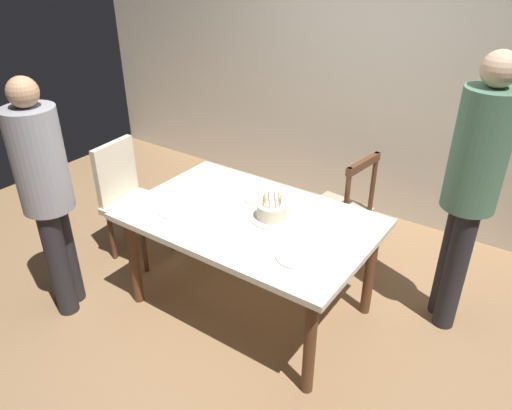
{
  "coord_description": "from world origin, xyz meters",
  "views": [
    {
      "loc": [
        1.57,
        -2.18,
        2.33
      ],
      "look_at": [
        0.05,
        0.0,
        0.84
      ],
      "focal_mm": 33.95,
      "sensor_mm": 36.0,
      "label": 1
    }
  ],
  "objects_px": {
    "dining_table": "(250,227)",
    "person_celebrant": "(46,188)",
    "plate_near_guest": "(295,257)",
    "plate_near_celebrant": "(175,211)",
    "person_guest": "(472,183)",
    "birthday_cake": "(272,212)",
    "chair_spindle_back": "(338,212)",
    "plate_far_side": "(260,198)",
    "chair_upholstered": "(129,195)"
  },
  "relations": [
    {
      "from": "plate_far_side",
      "to": "plate_near_guest",
      "type": "relative_size",
      "value": 1.0
    },
    {
      "from": "plate_near_celebrant",
      "to": "person_guest",
      "type": "height_order",
      "value": "person_guest"
    },
    {
      "from": "dining_table",
      "to": "birthday_cake",
      "type": "height_order",
      "value": "birthday_cake"
    },
    {
      "from": "plate_far_side",
      "to": "person_celebrant",
      "type": "xyz_separation_m",
      "value": [
        -0.99,
        -0.95,
        0.19
      ]
    },
    {
      "from": "dining_table",
      "to": "plate_far_side",
      "type": "xyz_separation_m",
      "value": [
        -0.08,
        0.23,
        0.09
      ]
    },
    {
      "from": "plate_near_celebrant",
      "to": "chair_spindle_back",
      "type": "distance_m",
      "value": 1.29
    },
    {
      "from": "plate_far_side",
      "to": "chair_spindle_back",
      "type": "xyz_separation_m",
      "value": [
        0.32,
        0.6,
        -0.29
      ]
    },
    {
      "from": "dining_table",
      "to": "chair_upholstered",
      "type": "height_order",
      "value": "chair_upholstered"
    },
    {
      "from": "birthday_cake",
      "to": "chair_upholstered",
      "type": "height_order",
      "value": "chair_upholstered"
    },
    {
      "from": "birthday_cake",
      "to": "plate_near_guest",
      "type": "relative_size",
      "value": 1.27
    },
    {
      "from": "birthday_cake",
      "to": "person_celebrant",
      "type": "xyz_separation_m",
      "value": [
        -1.2,
        -0.77,
        0.14
      ]
    },
    {
      "from": "person_celebrant",
      "to": "person_guest",
      "type": "distance_m",
      "value": 2.62
    },
    {
      "from": "plate_far_side",
      "to": "person_guest",
      "type": "bearing_deg",
      "value": 19.3
    },
    {
      "from": "birthday_cake",
      "to": "chair_upholstered",
      "type": "relative_size",
      "value": 0.29
    },
    {
      "from": "birthday_cake",
      "to": "plate_far_side",
      "type": "relative_size",
      "value": 1.27
    },
    {
      "from": "plate_near_celebrant",
      "to": "person_celebrant",
      "type": "xyz_separation_m",
      "value": [
        -0.63,
        -0.49,
        0.19
      ]
    },
    {
      "from": "chair_upholstered",
      "to": "person_guest",
      "type": "height_order",
      "value": "person_guest"
    },
    {
      "from": "chair_spindle_back",
      "to": "person_celebrant",
      "type": "distance_m",
      "value": 2.08
    },
    {
      "from": "birthday_cake",
      "to": "person_guest",
      "type": "height_order",
      "value": "person_guest"
    },
    {
      "from": "plate_far_side",
      "to": "person_celebrant",
      "type": "bearing_deg",
      "value": -136.09
    },
    {
      "from": "person_celebrant",
      "to": "dining_table",
      "type": "bearing_deg",
      "value": 33.97
    },
    {
      "from": "birthday_cake",
      "to": "person_celebrant",
      "type": "height_order",
      "value": "person_celebrant"
    },
    {
      "from": "birthday_cake",
      "to": "plate_near_celebrant",
      "type": "distance_m",
      "value": 0.64
    },
    {
      "from": "plate_near_celebrant",
      "to": "chair_spindle_back",
      "type": "xyz_separation_m",
      "value": [
        0.68,
        1.06,
        -0.29
      ]
    },
    {
      "from": "plate_far_side",
      "to": "chair_spindle_back",
      "type": "height_order",
      "value": "chair_spindle_back"
    },
    {
      "from": "dining_table",
      "to": "birthday_cake",
      "type": "bearing_deg",
      "value": 22.49
    },
    {
      "from": "plate_near_celebrant",
      "to": "chair_spindle_back",
      "type": "height_order",
      "value": "chair_spindle_back"
    },
    {
      "from": "dining_table",
      "to": "person_celebrant",
      "type": "bearing_deg",
      "value": -146.03
    },
    {
      "from": "chair_spindle_back",
      "to": "chair_upholstered",
      "type": "relative_size",
      "value": 1.0
    },
    {
      "from": "plate_far_side",
      "to": "person_celebrant",
      "type": "height_order",
      "value": "person_celebrant"
    },
    {
      "from": "chair_upholstered",
      "to": "plate_near_guest",
      "type": "bearing_deg",
      "value": -8.46
    },
    {
      "from": "plate_far_side",
      "to": "person_celebrant",
      "type": "distance_m",
      "value": 1.38
    },
    {
      "from": "birthday_cake",
      "to": "chair_spindle_back",
      "type": "distance_m",
      "value": 0.85
    },
    {
      "from": "plate_near_celebrant",
      "to": "plate_near_guest",
      "type": "bearing_deg",
      "value": 0.0
    },
    {
      "from": "plate_near_celebrant",
      "to": "chair_upholstered",
      "type": "height_order",
      "value": "chair_upholstered"
    },
    {
      "from": "plate_near_guest",
      "to": "person_celebrant",
      "type": "bearing_deg",
      "value": -162.5
    },
    {
      "from": "dining_table",
      "to": "person_celebrant",
      "type": "height_order",
      "value": "person_celebrant"
    },
    {
      "from": "dining_table",
      "to": "plate_far_side",
      "type": "relative_size",
      "value": 7.26
    },
    {
      "from": "plate_near_celebrant",
      "to": "plate_near_guest",
      "type": "xyz_separation_m",
      "value": [
        0.92,
        0.0,
        0.0
      ]
    },
    {
      "from": "plate_near_guest",
      "to": "person_celebrant",
      "type": "height_order",
      "value": "person_celebrant"
    },
    {
      "from": "plate_near_guest",
      "to": "chair_upholstered",
      "type": "xyz_separation_m",
      "value": [
        -1.67,
        0.25,
        -0.22
      ]
    },
    {
      "from": "birthday_cake",
      "to": "person_guest",
      "type": "bearing_deg",
      "value": 30.76
    },
    {
      "from": "plate_near_guest",
      "to": "chair_spindle_back",
      "type": "bearing_deg",
      "value": 102.47
    },
    {
      "from": "plate_near_celebrant",
      "to": "person_guest",
      "type": "relative_size",
      "value": 0.12
    },
    {
      "from": "chair_spindle_back",
      "to": "chair_upholstered",
      "type": "height_order",
      "value": "same"
    },
    {
      "from": "person_guest",
      "to": "dining_table",
      "type": "bearing_deg",
      "value": -150.14
    },
    {
      "from": "plate_near_celebrant",
      "to": "birthday_cake",
      "type": "bearing_deg",
      "value": 26.54
    },
    {
      "from": "person_guest",
      "to": "plate_near_celebrant",
      "type": "bearing_deg",
      "value": -150.72
    },
    {
      "from": "plate_far_side",
      "to": "chair_spindle_back",
      "type": "distance_m",
      "value": 0.74
    },
    {
      "from": "plate_far_side",
      "to": "chair_spindle_back",
      "type": "relative_size",
      "value": 0.23
    }
  ]
}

